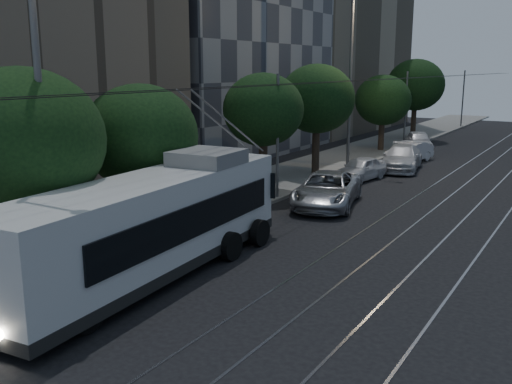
{
  "coord_description": "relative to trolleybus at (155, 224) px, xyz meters",
  "views": [
    {
      "loc": [
        7.94,
        -13.53,
        6.27
      ],
      "look_at": [
        -1.83,
        2.39,
        2.19
      ],
      "focal_mm": 40.0,
      "sensor_mm": 36.0,
      "label": 1
    }
  ],
  "objects": [
    {
      "name": "overhead_wires",
      "position": [
        -1.59,
        20.95,
        1.83
      ],
      "size": [
        2.23,
        90.0,
        6.0
      ],
      "color": "black",
      "rests_on": "ground"
    },
    {
      "name": "tree_0",
      "position": [
        -3.11,
        -2.05,
        2.54
      ],
      "size": [
        4.76,
        4.76,
        6.33
      ],
      "color": "#2F231A",
      "rests_on": "ground"
    },
    {
      "name": "pickup_silver",
      "position": [
        0.69,
        11.01,
        -0.86
      ],
      "size": [
        3.83,
        6.04,
        1.55
      ],
      "primitive_type": "imported",
      "rotation": [
        0.0,
        0.0,
        0.24
      ],
      "color": "#B0B1B8",
      "rests_on": "ground"
    },
    {
      "name": "tree_1",
      "position": [
        -3.11,
        2.88,
        2.16
      ],
      "size": [
        4.25,
        4.25,
        5.73
      ],
      "color": "#2F231A",
      "rests_on": "ground"
    },
    {
      "name": "tram_rails",
      "position": [
        5.89,
        20.95,
        -1.63
      ],
      "size": [
        4.52,
        90.0,
        0.02
      ],
      "color": "#94949C",
      "rests_on": "ground"
    },
    {
      "name": "car_white_a",
      "position": [
        -0.27,
        17.67,
        -0.97
      ],
      "size": [
        2.14,
        4.11,
        1.33
      ],
      "primitive_type": "imported",
      "rotation": [
        0.0,
        0.0,
        -0.15
      ],
      "color": "silver",
      "rests_on": "ground"
    },
    {
      "name": "tree_5",
      "position": [
        -3.11,
        37.4,
        3.15
      ],
      "size": [
        4.92,
        4.92,
        7.02
      ],
      "color": "#2F231A",
      "rests_on": "ground"
    },
    {
      "name": "streetlamp_near",
      "position": [
        -1.4,
        -2.36,
        4.27
      ],
      "size": [
        2.38,
        0.44,
        9.79
      ],
      "color": "slate",
      "rests_on": "ground"
    },
    {
      "name": "car_white_d",
      "position": [
        -0.91,
        31.51,
        -0.9
      ],
      "size": [
        3.37,
        4.67,
        1.48
      ],
      "primitive_type": "imported",
      "rotation": [
        0.0,
        0.0,
        0.42
      ],
      "color": "silver",
      "rests_on": "ground"
    },
    {
      "name": "tree_3",
      "position": [
        -3.11,
        17.69,
        2.85
      ],
      "size": [
        4.43,
        4.43,
        6.51
      ],
      "color": "#2F231A",
      "rests_on": "ground"
    },
    {
      "name": "car_white_c",
      "position": [
        0.18,
        25.45,
        -0.96
      ],
      "size": [
        2.38,
        4.38,
        1.37
      ],
      "primitive_type": "imported",
      "rotation": [
        0.0,
        0.0,
        -0.24
      ],
      "color": "white",
      "rests_on": "ground"
    },
    {
      "name": "streetlamp_far",
      "position": [
        -1.99,
        20.93,
        4.94
      ],
      "size": [
        2.64,
        0.44,
        11.03
      ],
      "color": "slate",
      "rests_on": "ground"
    },
    {
      "name": "tree_2",
      "position": [
        -3.11,
        11.63,
        2.59
      ],
      "size": [
        4.0,
        4.0,
        6.05
      ],
      "color": "#2F231A",
      "rests_on": "ground"
    },
    {
      "name": "trolleybus",
      "position": [
        0.0,
        0.0,
        0.0
      ],
      "size": [
        3.33,
        11.98,
        5.63
      ],
      "rotation": [
        0.0,
        0.0,
        0.07
      ],
      "color": "silver",
      "rests_on": "ground"
    },
    {
      "name": "ground",
      "position": [
        3.39,
        0.95,
        -1.64
      ],
      "size": [
        120.0,
        120.0,
        0.0
      ],
      "primitive_type": "plane",
      "color": "black",
      "rests_on": "ground"
    },
    {
      "name": "tree_4",
      "position": [
        -3.11,
        29.12,
        2.24
      ],
      "size": [
        4.17,
        4.17,
        5.77
      ],
      "color": "#2F231A",
      "rests_on": "ground"
    },
    {
      "name": "car_white_b",
      "position": [
        0.69,
        22.14,
        -0.87
      ],
      "size": [
        3.03,
        5.6,
        1.54
      ],
      "primitive_type": "imported",
      "rotation": [
        0.0,
        0.0,
        0.17
      ],
      "color": "silver",
      "rests_on": "ground"
    },
    {
      "name": "sidewalk",
      "position": [
        -4.11,
        20.95,
        -1.57
      ],
      "size": [
        5.0,
        90.0,
        0.15
      ],
      "primitive_type": "cube",
      "color": "slate",
      "rests_on": "ground"
    }
  ]
}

